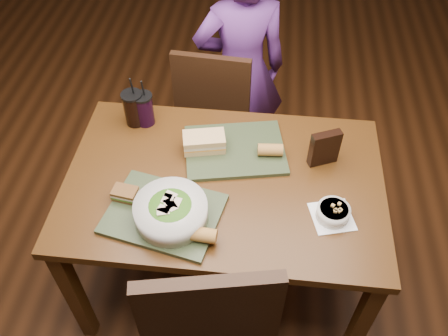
{
  "coord_description": "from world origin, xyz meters",
  "views": [
    {
      "loc": [
        0.14,
        -1.25,
        2.21
      ],
      "look_at": [
        0.0,
        0.0,
        0.82
      ],
      "focal_mm": 38.0,
      "sensor_mm": 36.0,
      "label": 1
    }
  ],
  "objects_px": {
    "chair_far": "(214,109)",
    "cup_berry": "(144,109)",
    "tray_far": "(235,150)",
    "baguette_far": "(270,150)",
    "sandwich_near": "(125,194)",
    "cup_cola": "(134,108)",
    "tray_near": "(164,214)",
    "baguette_near": "(202,235)",
    "sandwich_far": "(204,142)",
    "chip_bag": "(324,148)",
    "diner": "(241,72)",
    "dining_table": "(224,193)",
    "soup_bowl": "(333,212)",
    "salad_bowl": "(171,211)"
  },
  "relations": [
    {
      "from": "salad_bowl",
      "to": "sandwich_far",
      "type": "xyz_separation_m",
      "value": [
        0.07,
        0.38,
        -0.01
      ]
    },
    {
      "from": "diner",
      "to": "sandwich_near",
      "type": "xyz_separation_m",
      "value": [
        -0.37,
        -0.97,
        0.11
      ]
    },
    {
      "from": "chip_bag",
      "to": "diner",
      "type": "bearing_deg",
      "value": 97.03
    },
    {
      "from": "chair_far",
      "to": "baguette_far",
      "type": "height_order",
      "value": "chair_far"
    },
    {
      "from": "diner",
      "to": "chair_far",
      "type": "bearing_deg",
      "value": 24.19
    },
    {
      "from": "soup_bowl",
      "to": "cup_berry",
      "type": "height_order",
      "value": "cup_berry"
    },
    {
      "from": "dining_table",
      "to": "sandwich_near",
      "type": "relative_size",
      "value": 12.62
    },
    {
      "from": "diner",
      "to": "sandwich_far",
      "type": "xyz_separation_m",
      "value": [
        -0.1,
        -0.67,
        0.12
      ]
    },
    {
      "from": "tray_far",
      "to": "sandwich_far",
      "type": "bearing_deg",
      "value": -175.44
    },
    {
      "from": "soup_bowl",
      "to": "chip_bag",
      "type": "bearing_deg",
      "value": 96.15
    },
    {
      "from": "sandwich_near",
      "to": "sandwich_far",
      "type": "height_order",
      "value": "sandwich_far"
    },
    {
      "from": "dining_table",
      "to": "diner",
      "type": "xyz_separation_m",
      "value": [
        0.0,
        0.82,
        0.02
      ]
    },
    {
      "from": "chair_far",
      "to": "cup_cola",
      "type": "xyz_separation_m",
      "value": [
        -0.31,
        -0.41,
        0.33
      ]
    },
    {
      "from": "chair_far",
      "to": "cup_berry",
      "type": "distance_m",
      "value": 0.58
    },
    {
      "from": "diner",
      "to": "baguette_near",
      "type": "distance_m",
      "value": 1.14
    },
    {
      "from": "chip_bag",
      "to": "sandwich_near",
      "type": "bearing_deg",
      "value": 177.46
    },
    {
      "from": "chair_far",
      "to": "cup_berry",
      "type": "xyz_separation_m",
      "value": [
        -0.26,
        -0.41,
        0.32
      ]
    },
    {
      "from": "soup_bowl",
      "to": "sandwich_near",
      "type": "xyz_separation_m",
      "value": [
        -0.8,
        -0.0,
        0.01
      ]
    },
    {
      "from": "diner",
      "to": "tray_near",
      "type": "xyz_separation_m",
      "value": [
        -0.21,
        -1.03,
        0.08
      ]
    },
    {
      "from": "salad_bowl",
      "to": "baguette_near",
      "type": "xyz_separation_m",
      "value": [
        0.13,
        -0.08,
        -0.02
      ]
    },
    {
      "from": "sandwich_near",
      "to": "chip_bag",
      "type": "height_order",
      "value": "chip_bag"
    },
    {
      "from": "dining_table",
      "to": "tray_far",
      "type": "height_order",
      "value": "tray_far"
    },
    {
      "from": "dining_table",
      "to": "sandwich_near",
      "type": "xyz_separation_m",
      "value": [
        -0.37,
        -0.15,
        0.13
      ]
    },
    {
      "from": "tray_far",
      "to": "soup_bowl",
      "type": "distance_m",
      "value": 0.51
    },
    {
      "from": "tray_far",
      "to": "sandwich_near",
      "type": "height_order",
      "value": "sandwich_near"
    },
    {
      "from": "baguette_near",
      "to": "dining_table",
      "type": "bearing_deg",
      "value": 81.21
    },
    {
      "from": "sandwich_far",
      "to": "chip_bag",
      "type": "relative_size",
      "value": 1.19
    },
    {
      "from": "baguette_far",
      "to": "cup_berry",
      "type": "distance_m",
      "value": 0.59
    },
    {
      "from": "dining_table",
      "to": "chip_bag",
      "type": "xyz_separation_m",
      "value": [
        0.4,
        0.14,
        0.17
      ]
    },
    {
      "from": "baguette_near",
      "to": "baguette_far",
      "type": "xyz_separation_m",
      "value": [
        0.23,
        0.45,
        -0.0
      ]
    },
    {
      "from": "baguette_far",
      "to": "cup_cola",
      "type": "bearing_deg",
      "value": 165.88
    },
    {
      "from": "tray_far",
      "to": "sandwich_near",
      "type": "relative_size",
      "value": 4.08
    },
    {
      "from": "cup_cola",
      "to": "tray_near",
      "type": "bearing_deg",
      "value": -65.78
    },
    {
      "from": "sandwich_far",
      "to": "cup_berry",
      "type": "xyz_separation_m",
      "value": [
        -0.29,
        0.15,
        0.03
      ]
    },
    {
      "from": "dining_table",
      "to": "baguette_far",
      "type": "xyz_separation_m",
      "value": [
        0.18,
        0.15,
        0.13
      ]
    },
    {
      "from": "chair_far",
      "to": "soup_bowl",
      "type": "relative_size",
      "value": 4.86
    },
    {
      "from": "cup_cola",
      "to": "dining_table",
      "type": "bearing_deg",
      "value": -34.62
    },
    {
      "from": "chair_far",
      "to": "tray_far",
      "type": "relative_size",
      "value": 2.17
    },
    {
      "from": "chair_far",
      "to": "dining_table",
      "type": "bearing_deg",
      "value": -79.59
    },
    {
      "from": "chip_bag",
      "to": "tray_near",
      "type": "bearing_deg",
      "value": -173.57
    },
    {
      "from": "baguette_far",
      "to": "sandwich_near",
      "type": "bearing_deg",
      "value": -151.78
    },
    {
      "from": "chair_far",
      "to": "sandwich_far",
      "type": "xyz_separation_m",
      "value": [
        0.03,
        -0.56,
        0.3
      ]
    },
    {
      "from": "salad_bowl",
      "to": "chip_bag",
      "type": "height_order",
      "value": "chip_bag"
    },
    {
      "from": "soup_bowl",
      "to": "tray_near",
      "type": "bearing_deg",
      "value": -174.58
    },
    {
      "from": "sandwich_far",
      "to": "tray_near",
      "type": "bearing_deg",
      "value": -106.79
    },
    {
      "from": "diner",
      "to": "salad_bowl",
      "type": "xyz_separation_m",
      "value": [
        -0.17,
        -1.05,
        0.13
      ]
    },
    {
      "from": "sandwich_far",
      "to": "chip_bag",
      "type": "height_order",
      "value": "chip_bag"
    },
    {
      "from": "diner",
      "to": "cup_cola",
      "type": "xyz_separation_m",
      "value": [
        -0.44,
        -0.52,
        0.15
      ]
    },
    {
      "from": "tray_far",
      "to": "baguette_far",
      "type": "relative_size",
      "value": 4.03
    },
    {
      "from": "cup_cola",
      "to": "salad_bowl",
      "type": "bearing_deg",
      "value": -63.48
    }
  ]
}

